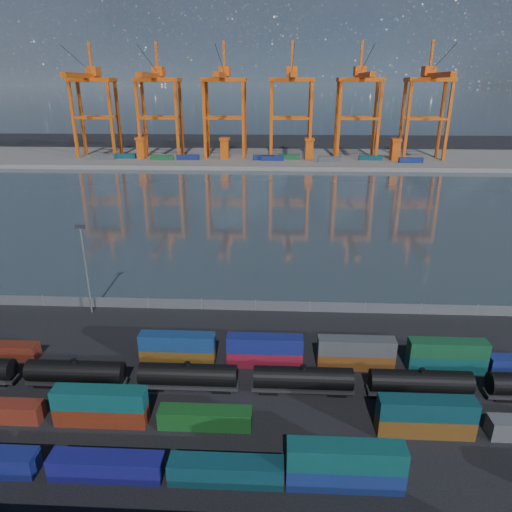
{
  "coord_description": "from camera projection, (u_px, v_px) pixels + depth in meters",
  "views": [
    {
      "loc": [
        3.72,
        -47.21,
        38.94
      ],
      "look_at": [
        0.0,
        30.0,
        10.0
      ],
      "focal_mm": 32.0,
      "sensor_mm": 36.0,
      "label": 1
    }
  ],
  "objects": [
    {
      "name": "ground",
      "position": [
        245.0,
        412.0,
        57.98
      ],
      "size": [
        700.0,
        700.0,
        0.0
      ],
      "primitive_type": "plane",
      "color": "black",
      "rests_on": "ground"
    },
    {
      "name": "harbor_water",
      "position": [
        267.0,
        207.0,
        156.2
      ],
      "size": [
        700.0,
        700.0,
        0.0
      ],
      "primitive_type": "plane",
      "color": "#2A363C",
      "rests_on": "ground"
    },
    {
      "name": "far_quay",
      "position": [
        272.0,
        158.0,
        254.08
      ],
      "size": [
        700.0,
        70.0,
        2.0
      ],
      "primitive_type": "cube",
      "color": "#514F4C",
      "rests_on": "ground"
    },
    {
      "name": "distant_mountains",
      "position": [
        299.0,
        26.0,
        1474.63
      ],
      "size": [
        2470.0,
        1100.0,
        520.0
      ],
      "color": "#1E2630",
      "rests_on": "ground"
    },
    {
      "name": "container_row_south",
      "position": [
        4.0,
        457.0,
        48.29
      ],
      "size": [
        140.0,
        2.44,
        5.2
      ],
      "color": "#3C3F41",
      "rests_on": "ground"
    },
    {
      "name": "container_row_mid",
      "position": [
        304.0,
        418.0,
        54.51
      ],
      "size": [
        140.46,
        2.3,
        4.9
      ],
      "color": "#47494C",
      "rests_on": "ground"
    },
    {
      "name": "container_row_north",
      "position": [
        317.0,
        354.0,
        66.77
      ],
      "size": [
        140.11,
        2.26,
        4.82
      ],
      "color": "#101954",
      "rests_on": "ground"
    },
    {
      "name": "tanker_string",
      "position": [
        420.0,
        383.0,
        60.26
      ],
      "size": [
        137.71,
        2.95,
        4.22
      ],
      "color": "black",
      "rests_on": "ground"
    },
    {
      "name": "waterfront_fence",
      "position": [
        255.0,
        306.0,
        83.82
      ],
      "size": [
        160.12,
        0.12,
        2.2
      ],
      "color": "#595B5E",
      "rests_on": "ground"
    },
    {
      "name": "yard_light_mast",
      "position": [
        85.0,
        265.0,
        80.4
      ],
      "size": [
        1.6,
        0.4,
        16.6
      ],
      "color": "slate",
      "rests_on": "ground"
    },
    {
      "name": "gantry_cranes",
      "position": [
        258.0,
        90.0,
        235.62
      ],
      "size": [
        198.21,
        44.57,
        60.35
      ],
      "color": "#C74A0E",
      "rests_on": "ground"
    },
    {
      "name": "quay_containers",
      "position": [
        250.0,
        158.0,
        240.17
      ],
      "size": [
        172.58,
        10.99,
        2.6
      ],
      "color": "navy",
      "rests_on": "far_quay"
    },
    {
      "name": "straddle_carriers",
      "position": [
        267.0,
        148.0,
        242.44
      ],
      "size": [
        140.0,
        7.0,
        11.1
      ],
      "color": "#C74A0E",
      "rests_on": "far_quay"
    }
  ]
}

